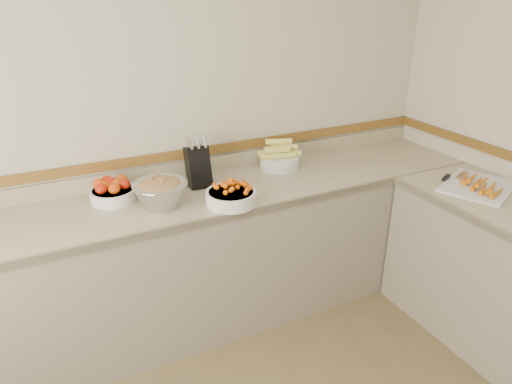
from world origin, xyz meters
name	(u,v)px	position (x,y,z in m)	size (l,w,h in m)	color
back_wall	(157,118)	(0.00, 2.00, 1.30)	(4.00, 4.00, 0.00)	#BDB59C
counter_back	(183,263)	(0.00, 1.68, 0.45)	(4.00, 0.65, 1.08)	tan
knife_block	(198,165)	(0.18, 1.80, 1.03)	(0.14, 0.16, 0.33)	black
tomato_bowl	(113,191)	(-0.34, 1.81, 0.96)	(0.26, 0.26, 0.13)	silver
cherry_tomato_bowl	(231,195)	(0.25, 1.47, 0.95)	(0.29, 0.29, 0.16)	silver
corn_bowl	(279,158)	(0.77, 1.85, 0.97)	(0.29, 0.27, 0.20)	silver
rhubarb_bowl	(161,192)	(-0.11, 1.60, 0.99)	(0.31, 0.31, 0.18)	#B2B2BA
cutting_board	(479,185)	(1.70, 1.00, 0.92)	(0.57, 0.52, 0.07)	silver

